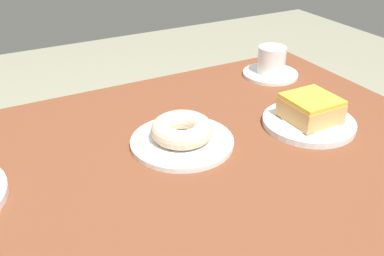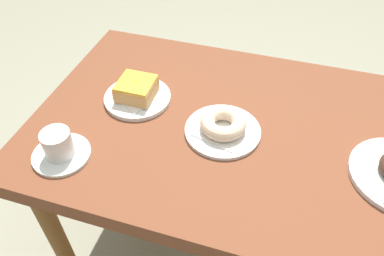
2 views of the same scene
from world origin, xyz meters
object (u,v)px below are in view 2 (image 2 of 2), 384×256
object	(u,v)px
plate_glazed_square	(138,98)
donut_sugar_ring	(223,123)
donut_glazed_square	(136,89)
coffee_cup	(59,147)
plate_sugar_ring	(223,131)

from	to	relation	value
plate_glazed_square	donut_sugar_ring	size ratio (longest dim) A/B	1.59
donut_glazed_square	coffee_cup	size ratio (longest dim) A/B	0.70
plate_glazed_square	donut_glazed_square	size ratio (longest dim) A/B	1.91
donut_sugar_ring	plate_glazed_square	bearing A→B (deg)	-12.24
donut_glazed_square	coffee_cup	bearing A→B (deg)	69.70
donut_sugar_ring	coffee_cup	size ratio (longest dim) A/B	0.83
donut_glazed_square	donut_sugar_ring	size ratio (longest dim) A/B	0.84
donut_glazed_square	donut_sugar_ring	distance (m)	0.27
plate_sugar_ring	donut_sugar_ring	size ratio (longest dim) A/B	1.67
donut_sugar_ring	coffee_cup	world-z (taller)	coffee_cup
plate_sugar_ring	coffee_cup	distance (m)	0.41
donut_sugar_ring	plate_sugar_ring	bearing A→B (deg)	0.00
plate_glazed_square	donut_glazed_square	distance (m)	0.03
plate_sugar_ring	coffee_cup	size ratio (longest dim) A/B	1.40
plate_glazed_square	plate_sugar_ring	size ratio (longest dim) A/B	0.95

